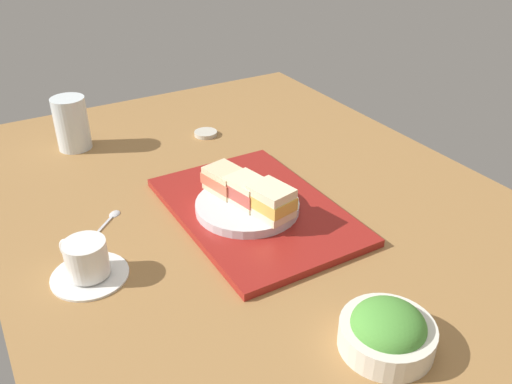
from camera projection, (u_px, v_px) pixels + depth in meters
ground_plane at (256, 211)px, 109.86cm from camera, size 140.00×100.00×3.00cm
serving_tray at (255, 210)px, 105.74cm from camera, size 42.55×28.83×1.54cm
sandwich_plate at (247, 206)px, 104.06cm from camera, size 20.20×20.20×1.76cm
sandwich_near at (271, 201)px, 98.22cm from camera, size 9.09×7.50×5.85cm
sandwich_middle at (247, 191)px, 102.33cm from camera, size 9.09×7.49×5.06cm
sandwich_far at (225, 180)px, 106.32cm from camera, size 9.29×7.70×4.74cm
salad_bowl at (387, 331)px, 74.69cm from camera, size 13.54×13.54×6.89cm
coffee_cup at (87, 262)px, 87.98cm from camera, size 12.85×12.85×6.94cm
drinking_glass at (72, 123)px, 128.68cm from camera, size 7.98×7.98×12.84cm
small_sauce_dish at (206, 133)px, 137.95cm from camera, size 5.87×5.87×1.04cm
teaspoon at (111, 216)px, 104.69cm from camera, size 7.53×7.56×0.80cm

